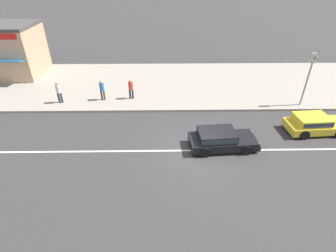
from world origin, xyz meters
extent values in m
plane|color=#383535|center=(0.00, 0.00, 0.00)|extent=(160.00, 160.00, 0.00)
cube|color=silver|center=(0.00, 0.00, 0.00)|extent=(50.40, 0.14, 0.01)
cube|color=#9E9384|center=(0.00, 9.52, 0.07)|extent=(68.00, 10.00, 0.15)
cube|color=yellow|center=(7.41, 1.86, 0.41)|extent=(3.66, 1.87, 0.48)
cube|color=yellow|center=(7.06, 1.84, 0.88)|extent=(2.05, 1.60, 0.46)
cube|color=#28333D|center=(7.06, 1.84, 0.88)|extent=(1.98, 1.62, 0.29)
cylinder|color=black|center=(8.46, 2.71, 0.30)|extent=(0.61, 0.26, 0.60)
cylinder|color=black|center=(6.26, 2.56, 0.30)|extent=(0.61, 0.26, 0.60)
cylinder|color=black|center=(6.37, 1.02, 0.30)|extent=(0.61, 0.26, 0.60)
cube|color=black|center=(1.31, 0.30, 0.41)|extent=(3.82, 1.90, 0.48)
cube|color=black|center=(0.94, 0.27, 0.88)|extent=(2.14, 1.61, 0.46)
cube|color=#28333D|center=(0.94, 0.27, 0.88)|extent=(2.06, 1.64, 0.29)
cube|color=black|center=(3.22, 0.44, 0.31)|extent=(0.23, 1.60, 0.28)
cube|color=white|center=(3.15, 1.00, 0.51)|extent=(0.10, 0.25, 0.14)
cube|color=white|center=(3.23, -0.14, 0.51)|extent=(0.10, 0.25, 0.14)
cylinder|color=black|center=(2.41, 1.16, 0.30)|extent=(0.61, 0.26, 0.60)
cylinder|color=black|center=(2.52, -0.39, 0.30)|extent=(0.61, 0.26, 0.60)
cylinder|color=black|center=(0.11, 0.99, 0.30)|extent=(0.61, 0.26, 0.60)
cylinder|color=black|center=(0.22, -0.56, 0.30)|extent=(0.61, 0.26, 0.60)
cylinder|color=#9E9EA3|center=(8.00, 5.20, 1.74)|extent=(0.12, 0.12, 3.17)
cylinder|color=#9E9EA3|center=(8.00, 5.20, 3.66)|extent=(0.68, 0.18, 0.68)
cylinder|color=white|center=(8.00, 5.10, 3.66)|extent=(0.60, 0.02, 0.60)
cylinder|color=white|center=(8.00, 5.29, 3.66)|extent=(0.60, 0.02, 0.60)
cube|color=black|center=(8.00, 5.09, 3.66)|extent=(0.06, 0.01, 0.31)
cube|color=black|center=(8.00, 5.09, 3.66)|extent=(0.47, 0.01, 0.17)
cylinder|color=#232838|center=(-4.58, 6.46, 0.53)|extent=(0.14, 0.14, 0.76)
cylinder|color=#232838|center=(-4.38, 6.46, 0.53)|extent=(0.14, 0.14, 0.76)
cylinder|color=#D63D33|center=(-4.48, 6.46, 1.20)|extent=(0.34, 0.34, 0.57)
sphere|color=#D6AD89|center=(-4.48, 6.46, 1.58)|extent=(0.21, 0.21, 0.21)
cylinder|color=#232838|center=(-9.78, 5.84, 0.55)|extent=(0.14, 0.14, 0.79)
cylinder|color=#232838|center=(-9.58, 5.84, 0.55)|extent=(0.14, 0.14, 0.79)
cylinder|color=silver|center=(-9.68, 5.84, 1.24)|extent=(0.34, 0.34, 0.60)
sphere|color=tan|center=(-9.68, 5.84, 1.65)|extent=(0.22, 0.22, 0.22)
cylinder|color=#4C4238|center=(-6.70, 6.25, 0.53)|extent=(0.14, 0.14, 0.77)
cylinder|color=#4C4238|center=(-6.50, 6.25, 0.53)|extent=(0.14, 0.14, 0.77)
cylinder|color=#336BB7|center=(-6.60, 6.25, 1.20)|extent=(0.34, 0.34, 0.57)
sphere|color=tan|center=(-6.60, 6.25, 1.59)|extent=(0.21, 0.21, 0.21)
cube|color=tan|center=(-15.60, 11.87, 2.26)|extent=(4.67, 4.52, 4.22)
cube|color=#474442|center=(-15.60, 11.87, 4.49)|extent=(4.76, 4.61, 0.24)
camera|label=1|loc=(-1.96, -11.78, 9.05)|focal=28.00mm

